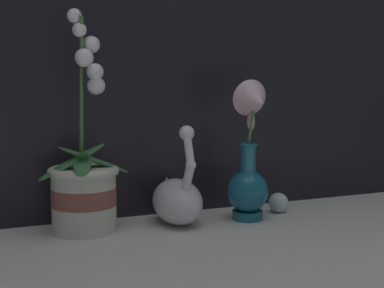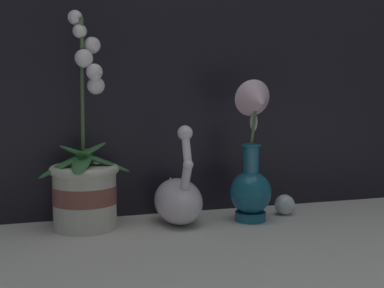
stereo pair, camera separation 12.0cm
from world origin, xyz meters
name	(u,v)px [view 1 (the left image)]	position (x,y,z in m)	size (l,w,h in m)	color
ground_plane	(218,242)	(0.00, 0.00, 0.00)	(2.80, 2.80, 0.00)	beige
orchid_potted_plant	(84,185)	(-0.24, 0.19, 0.10)	(0.21, 0.20, 0.48)	beige
swan_figurine	(177,198)	(-0.02, 0.17, 0.06)	(0.11, 0.19, 0.23)	white
blue_vase	(250,166)	(0.15, 0.14, 0.13)	(0.10, 0.12, 0.34)	#195B75
glass_sphere	(278,203)	(0.25, 0.18, 0.03)	(0.05, 0.05, 0.05)	silver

